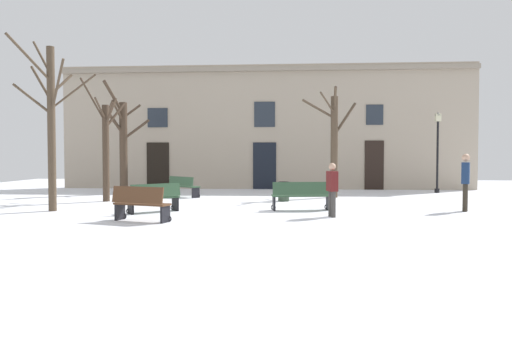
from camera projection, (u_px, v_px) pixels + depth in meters
ground_plane at (253, 207)px, 15.91m from camera, size 34.39×34.39×0.00m
building_facade at (265, 126)px, 24.22m from camera, size 21.49×0.60×6.45m
tree_near_facade at (123, 142)px, 21.19m from camera, size 1.85×1.79×5.04m
tree_right_of_center at (106, 144)px, 17.80m from camera, size 1.17×2.32×4.61m
tree_foreground at (51, 121)px, 14.70m from camera, size 2.20×2.34×5.51m
tree_center at (334, 141)px, 19.41m from camera, size 2.37×2.14×4.54m
streetlamp at (438, 144)px, 21.74m from camera, size 0.30×0.30×3.77m
litter_bin at (284, 191)px, 17.88m from camera, size 0.45×0.45×0.75m
bench_by_litter_bin at (301, 195)px, 14.95m from camera, size 1.96×0.73×0.93m
bench_back_to_back_right at (141, 204)px, 12.47m from camera, size 1.66×0.93×0.95m
bench_facing_shops at (184, 186)px, 19.68m from camera, size 1.51×1.35×0.87m
bench_near_lamp at (154, 198)px, 14.38m from camera, size 1.52×1.39×0.91m
person_near_bench at (332, 187)px, 13.35m from camera, size 0.32×0.43×1.56m
person_crossing_plaza at (465, 179)px, 14.67m from camera, size 0.36×0.44×1.82m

